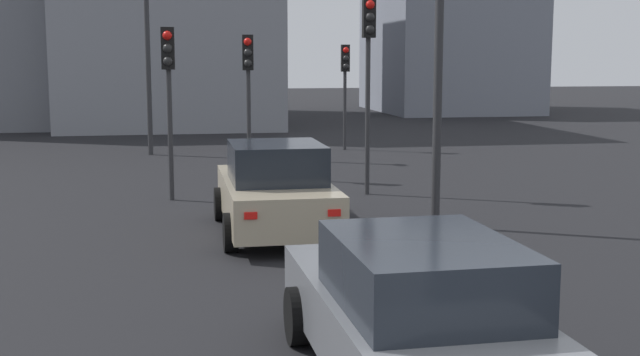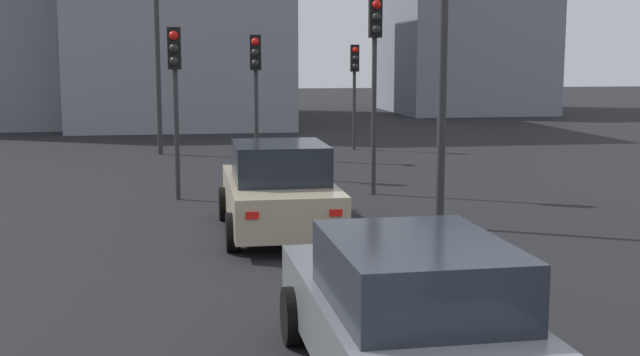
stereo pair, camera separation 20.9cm
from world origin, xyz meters
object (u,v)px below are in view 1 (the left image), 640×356
(traffic_light_near_left, at_px, (169,76))
(street_lamp_kerbside, at_px, (146,10))
(car_beige_lead, at_px, (275,190))
(street_lamp_far, at_px, (440,11))
(traffic_light_far_left, at_px, (248,75))
(car_grey_second, at_px, (418,318))
(traffic_light_far_right, at_px, (345,74))
(traffic_light_near_right, at_px, (369,54))

(traffic_light_near_left, height_order, street_lamp_kerbside, street_lamp_kerbside)
(car_beige_lead, xyz_separation_m, street_lamp_far, (0.06, -2.99, 3.16))
(traffic_light_near_left, xyz_separation_m, street_lamp_kerbside, (8.86, 0.66, 1.90))
(traffic_light_near_left, relative_size, traffic_light_far_left, 1.02)
(car_grey_second, relative_size, traffic_light_far_right, 1.34)
(traffic_light_far_left, xyz_separation_m, street_lamp_kerbside, (5.76, 2.66, 1.94))
(street_lamp_kerbside, bearing_deg, traffic_light_near_left, -175.72)
(car_grey_second, distance_m, traffic_light_near_right, 11.48)
(car_beige_lead, xyz_separation_m, car_grey_second, (-7.22, -0.42, -0.05))
(car_beige_lead, xyz_separation_m, traffic_light_near_left, (3.78, 1.82, 1.93))
(traffic_light_near_right, height_order, street_lamp_far, street_lamp_far)
(traffic_light_far_right, bearing_deg, traffic_light_near_right, -6.55)
(traffic_light_near_left, bearing_deg, traffic_light_far_right, 150.14)
(car_grey_second, distance_m, street_lamp_kerbside, 20.44)
(car_beige_lead, relative_size, traffic_light_near_left, 1.15)
(car_grey_second, xyz_separation_m, street_lamp_far, (7.28, -2.57, 3.21))
(car_beige_lead, xyz_separation_m, traffic_light_near_right, (3.78, -2.60, 2.41))
(traffic_light_near_right, relative_size, traffic_light_far_right, 1.25)
(traffic_light_near_left, bearing_deg, traffic_light_near_right, 92.66)
(street_lamp_far, bearing_deg, car_beige_lead, 91.11)
(car_beige_lead, bearing_deg, traffic_light_far_right, -17.44)
(car_grey_second, bearing_deg, street_lamp_kerbside, 7.11)
(traffic_light_near_left, distance_m, traffic_light_far_left, 3.69)
(traffic_light_near_right, distance_m, traffic_light_far_left, 3.97)
(car_beige_lead, relative_size, street_lamp_kerbside, 0.55)
(car_beige_lead, relative_size, car_grey_second, 0.91)
(traffic_light_near_right, bearing_deg, street_lamp_kerbside, -149.11)
(car_beige_lead, distance_m, street_lamp_far, 4.36)
(traffic_light_near_right, relative_size, street_lamp_kerbside, 0.56)
(street_lamp_far, bearing_deg, street_lamp_kerbside, 23.54)
(traffic_light_far_right, bearing_deg, street_lamp_far, -2.29)
(car_beige_lead, relative_size, traffic_light_far_left, 1.17)
(street_lamp_kerbside, height_order, street_lamp_far, street_lamp_kerbside)
(street_lamp_kerbside, bearing_deg, traffic_light_far_right, -87.45)
(car_grey_second, relative_size, traffic_light_far_left, 1.29)
(traffic_light_near_right, bearing_deg, street_lamp_far, 7.07)
(traffic_light_far_left, bearing_deg, traffic_light_far_right, 154.43)
(car_beige_lead, distance_m, street_lamp_kerbside, 13.44)
(traffic_light_far_left, height_order, street_lamp_kerbside, street_lamp_kerbside)
(traffic_light_far_right, distance_m, street_lamp_kerbside, 6.81)
(street_lamp_kerbside, distance_m, street_lamp_far, 13.74)
(traffic_light_far_left, bearing_deg, traffic_light_near_left, -26.06)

